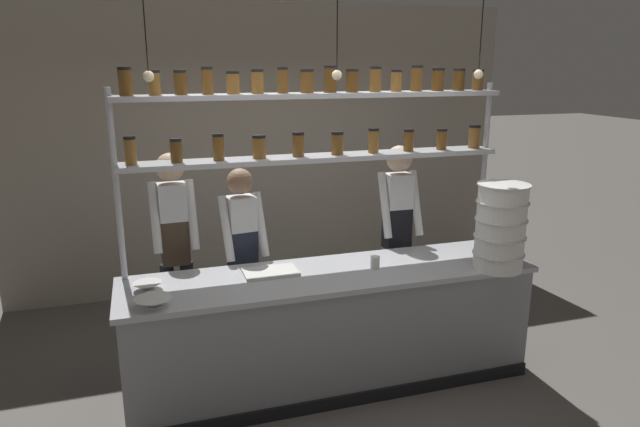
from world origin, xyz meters
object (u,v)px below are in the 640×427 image
(chef_center, at_px, (243,252))
(cutting_board, at_px, (271,272))
(spice_shelf_unit, at_px, (319,128))
(prep_bowl_center_front, at_px, (153,303))
(chef_right, at_px, (397,229))
(prep_bowl_near_left, at_px, (148,286))
(serving_cup_front, at_px, (375,263))
(chef_left, at_px, (175,243))
(container_stack, at_px, (501,227))

(chef_center, height_order, cutting_board, chef_center)
(spice_shelf_unit, distance_m, prep_bowl_center_front, 1.75)
(chef_right, relative_size, prep_bowl_center_front, 7.36)
(prep_bowl_center_front, bearing_deg, cutting_board, 23.34)
(prep_bowl_center_front, bearing_deg, prep_bowl_near_left, 95.46)
(prep_bowl_center_front, bearing_deg, spice_shelf_unit, 24.37)
(spice_shelf_unit, bearing_deg, cutting_board, -153.73)
(prep_bowl_near_left, bearing_deg, chef_right, 13.80)
(chef_center, distance_m, serving_cup_front, 1.11)
(cutting_board, xyz_separation_m, prep_bowl_center_front, (-0.85, -0.37, 0.02))
(chef_left, distance_m, prep_bowl_center_front, 1.04)
(cutting_board, relative_size, serving_cup_front, 4.09)
(chef_right, bearing_deg, spice_shelf_unit, -161.40)
(container_stack, bearing_deg, cutting_board, 166.02)
(chef_center, height_order, prep_bowl_near_left, chef_center)
(chef_left, bearing_deg, prep_bowl_near_left, -111.06)
(chef_center, xyz_separation_m, prep_bowl_center_front, (-0.73, -0.86, 0.01))
(container_stack, xyz_separation_m, prep_bowl_near_left, (-2.56, 0.37, -0.31))
(prep_bowl_center_front, distance_m, serving_cup_front, 1.66)
(serving_cup_front, bearing_deg, chef_center, 145.45)
(chef_center, bearing_deg, chef_right, -9.74)
(prep_bowl_near_left, distance_m, serving_cup_front, 1.67)
(spice_shelf_unit, distance_m, cutting_board, 1.15)
(prep_bowl_center_front, height_order, serving_cup_front, serving_cup_front)
(cutting_board, height_order, serving_cup_front, serving_cup_front)
(chef_right, distance_m, container_stack, 1.01)
(chef_left, relative_size, chef_center, 1.08)
(prep_bowl_near_left, bearing_deg, chef_left, 71.49)
(chef_left, xyz_separation_m, chef_center, (0.52, -0.16, -0.09))
(chef_right, height_order, cutting_board, chef_right)
(container_stack, height_order, cutting_board, container_stack)
(chef_right, height_order, container_stack, chef_right)
(spice_shelf_unit, height_order, chef_center, spice_shelf_unit)
(chef_center, height_order, container_stack, chef_center)
(chef_center, distance_m, chef_right, 1.38)
(chef_left, relative_size, prep_bowl_near_left, 8.86)
(chef_right, distance_m, prep_bowl_near_left, 2.20)
(chef_left, relative_size, chef_right, 1.00)
(prep_bowl_near_left, bearing_deg, serving_cup_front, -2.75)
(prep_bowl_near_left, xyz_separation_m, serving_cup_front, (1.67, -0.08, 0.02))
(chef_left, height_order, prep_bowl_near_left, chef_left)
(spice_shelf_unit, height_order, prep_bowl_near_left, spice_shelf_unit)
(cutting_board, relative_size, prep_bowl_near_left, 2.01)
(prep_bowl_center_front, relative_size, serving_cup_front, 2.45)
(chef_left, height_order, cutting_board, chef_left)
(spice_shelf_unit, height_order, chef_right, spice_shelf_unit)
(chef_center, distance_m, container_stack, 2.04)
(container_stack, relative_size, prep_bowl_center_front, 2.76)
(chef_left, bearing_deg, serving_cup_front, -31.21)
(chef_left, distance_m, serving_cup_front, 1.64)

